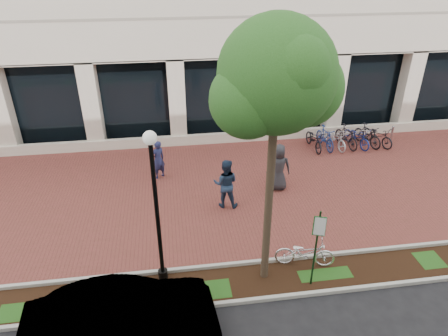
{
  "coord_description": "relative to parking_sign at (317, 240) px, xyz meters",
  "views": [
    {
      "loc": [
        -2.41,
        -13.72,
        8.53
      ],
      "look_at": [
        -0.53,
        -0.8,
        1.42
      ],
      "focal_mm": 32.0,
      "sensor_mm": 36.0,
      "label": 1
    }
  ],
  "objects": [
    {
      "name": "pedestrian_mid",
      "position": [
        -1.85,
        4.42,
        -0.65
      ],
      "size": [
        1.08,
        0.93,
        1.93
      ],
      "primitive_type": "imported",
      "rotation": [
        0.0,
        0.0,
        2.9
      ],
      "color": "#1D2F49",
      "rests_on": "ground"
    },
    {
      "name": "pedestrian_left",
      "position": [
        -4.33,
        6.96,
        -0.77
      ],
      "size": [
        0.74,
        0.69,
        1.7
      ],
      "primitive_type": "imported",
      "rotation": [
        0.0,
        0.0,
        3.74
      ],
      "color": "#1E234C",
      "rests_on": "ground"
    },
    {
      "name": "pedestrian_right",
      "position": [
        0.41,
        5.34,
        -0.64
      ],
      "size": [
        1.05,
        0.79,
        1.96
      ],
      "primitive_type": "imported",
      "rotation": [
        0.0,
        0.0,
        2.95
      ],
      "color": "#25252A",
      "rests_on": "ground"
    },
    {
      "name": "street_tree",
      "position": [
        -1.22,
        0.57,
        4.25
      ],
      "size": [
        3.32,
        2.77,
        7.45
      ],
      "color": "#4D3F2C",
      "rests_on": "ground"
    },
    {
      "name": "brick_plaza",
      "position": [
        -1.33,
        5.59,
        -1.61
      ],
      "size": [
        40.0,
        9.0,
        0.01
      ],
      "primitive_type": "cube",
      "color": "brown",
      "rests_on": "ground"
    },
    {
      "name": "planting_strip",
      "position": [
        -1.33,
        0.34,
        -1.61
      ],
      "size": [
        40.0,
        1.5,
        0.01
      ],
      "primitive_type": "cube",
      "color": "black",
      "rests_on": "ground"
    },
    {
      "name": "lamppost",
      "position": [
        -4.25,
        0.87,
        1.04
      ],
      "size": [
        0.36,
        0.36,
        4.73
      ],
      "color": "black",
      "rests_on": "ground"
    },
    {
      "name": "locked_bicycle",
      "position": [
        0.05,
        0.83,
        -1.14
      ],
      "size": [
        1.92,
        1.03,
        0.96
      ],
      "primitive_type": "imported",
      "rotation": [
        0.0,
        0.0,
        1.34
      ],
      "color": "silver",
      "rests_on": "ground"
    },
    {
      "name": "ground",
      "position": [
        -1.33,
        5.59,
        -1.62
      ],
      "size": [
        120.0,
        120.0,
        0.0
      ],
      "primitive_type": "plane",
      "color": "black",
      "rests_on": "ground"
    },
    {
      "name": "curb_plaza_side",
      "position": [
        -1.33,
        1.09,
        -1.56
      ],
      "size": [
        40.0,
        0.12,
        0.12
      ],
      "primitive_type": "cube",
      "color": "#A7A79D",
      "rests_on": "ground"
    },
    {
      "name": "bollard",
      "position": [
        7.31,
        8.93,
        -1.18
      ],
      "size": [
        0.12,
        0.12,
        0.87
      ],
      "color": "#B4B3B8",
      "rests_on": "ground"
    },
    {
      "name": "curb_street_side",
      "position": [
        -1.33,
        -0.41,
        -1.56
      ],
      "size": [
        40.0,
        0.12,
        0.12
      ],
      "primitive_type": "cube",
      "color": "#A7A79D",
      "rests_on": "ground"
    },
    {
      "name": "parking_sign",
      "position": [
        0.0,
        0.0,
        0.0
      ],
      "size": [
        0.34,
        0.07,
        2.56
      ],
      "rotation": [
        0.0,
        0.0,
        -0.32
      ],
      "color": "#123315",
      "rests_on": "ground"
    },
    {
      "name": "sedan_near_curb",
      "position": [
        -5.21,
        -1.16,
        -0.87
      ],
      "size": [
        4.71,
        2.02,
        1.51
      ],
      "primitive_type": "imported",
      "rotation": [
        0.0,
        0.0,
        1.67
      ],
      "color": "#B9B8BE",
      "rests_on": "ground"
    },
    {
      "name": "bike_rack_cluster",
      "position": [
        4.79,
        8.73,
        -1.11
      ],
      "size": [
        4.31,
        1.98,
        1.09
      ],
      "rotation": [
        0.0,
        0.0,
        0.16
      ],
      "color": "black",
      "rests_on": "ground"
    }
  ]
}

